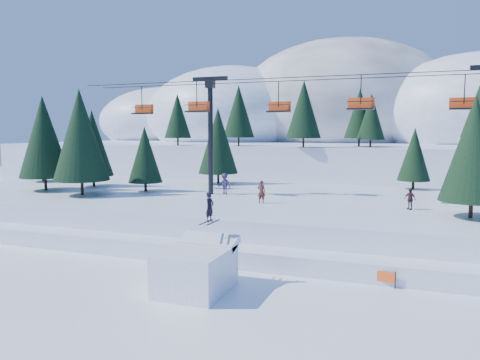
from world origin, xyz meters
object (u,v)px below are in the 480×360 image
(banner_near, at_px, (368,274))
(banner_far, at_px, (450,278))
(chairlift, at_px, (332,115))
(jump_kicker, at_px, (196,268))

(banner_near, xyz_separation_m, banner_far, (4.01, 0.83, 0.00))
(chairlift, xyz_separation_m, banner_far, (8.16, -12.10, -8.78))
(jump_kicker, xyz_separation_m, banner_far, (12.11, 4.91, -0.64))
(jump_kicker, distance_m, banner_near, 9.09)
(chairlift, relative_size, banner_near, 16.44)
(jump_kicker, distance_m, banner_far, 13.09)
(chairlift, bearing_deg, banner_far, -56.02)
(jump_kicker, bearing_deg, banner_near, 26.76)
(jump_kicker, height_order, chairlift, chairlift)
(chairlift, distance_m, banner_near, 16.17)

